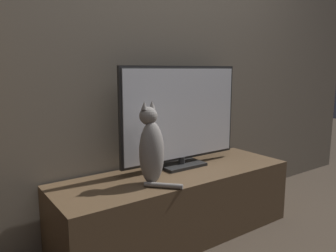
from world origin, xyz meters
The scene contains 4 objects.
wall_back centered at (0.00, 1.22, 1.30)m, with size 4.80×0.05×2.60m.
tv_stand centered at (0.00, 0.92, 0.21)m, with size 1.58×0.52×0.43m.
tv centered at (0.11, 1.01, 0.77)m, with size 0.92×0.18×0.67m.
cat centered at (-0.24, 0.84, 0.63)m, with size 0.18×0.27×0.48m.
Camera 1 is at (-1.21, -0.68, 1.08)m, focal length 35.00 mm.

